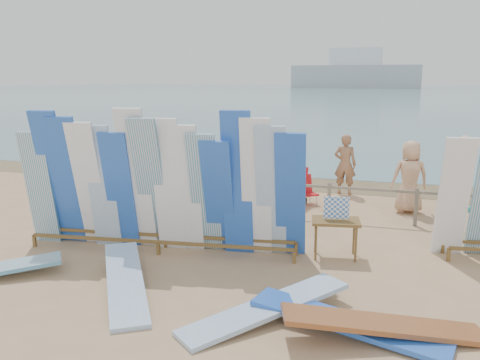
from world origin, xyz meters
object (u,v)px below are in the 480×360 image
(beachgoer_4, at_px, (232,166))
(beach_chair_left, at_px, (242,191))
(beach_chair_right, at_px, (306,196))
(beachgoer_6, at_px, (410,177))
(stroller, at_px, (297,190))
(beachgoer_extra_1, at_px, (72,154))
(beachgoer_0, at_px, (82,160))
(beachgoer_9, at_px, (463,169))
(beachgoer_11, at_px, (170,151))
(beachgoer_5, at_px, (253,159))
(flat_board_a, at_px, (126,292))
(flat_board_b, at_px, (266,318))
(flat_board_d, at_px, (347,332))
(flat_board_c, at_px, (384,339))
(beachgoer_7, at_px, (345,164))
(vendor_table, at_px, (335,237))
(main_surfboard_rack, at_px, (160,189))
(beachgoer_2, at_px, (164,161))

(beachgoer_4, bearing_deg, beach_chair_left, -66.09)
(beach_chair_right, bearing_deg, beachgoer_6, -40.79)
(stroller, xyz_separation_m, beachgoer_extra_1, (-8.17, 1.66, 0.42))
(beach_chair_right, height_order, beachgoer_6, beachgoer_6)
(stroller, distance_m, beachgoer_0, 6.93)
(stroller, bearing_deg, beachgoer_9, 31.47)
(beachgoer_11, bearing_deg, beachgoer_5, -76.62)
(flat_board_a, bearing_deg, beach_chair_left, 57.65)
(beach_chair_left, bearing_deg, flat_board_b, -80.33)
(beachgoer_extra_1, bearing_deg, flat_board_d, 90.24)
(flat_board_c, xyz_separation_m, flat_board_b, (-1.63, 0.12, 0.00))
(beachgoer_6, bearing_deg, beach_chair_left, -12.89)
(flat_board_a, bearing_deg, beachgoer_7, 39.53)
(vendor_table, bearing_deg, flat_board_d, -89.39)
(vendor_table, bearing_deg, main_surfboard_rack, -178.35)
(flat_board_d, height_order, beach_chair_left, beach_chair_left)
(main_surfboard_rack, distance_m, beachgoer_7, 6.88)
(flat_board_a, distance_m, flat_board_b, 2.39)
(vendor_table, distance_m, stroller, 4.09)
(vendor_table, xyz_separation_m, beachgoer_2, (-5.60, 4.26, 0.55))
(main_surfboard_rack, bearing_deg, beachgoer_2, 107.95)
(beachgoer_11, relative_size, beachgoer_9, 0.97)
(beachgoer_4, bearing_deg, main_surfboard_rack, -94.85)
(flat_board_a, distance_m, beachgoer_6, 7.96)
(beachgoer_7, relative_size, beachgoer_extra_1, 1.08)
(flat_board_d, relative_size, beachgoer_5, 1.59)
(beachgoer_4, bearing_deg, beach_chair_right, -26.58)
(main_surfboard_rack, relative_size, beachgoer_9, 3.10)
(main_surfboard_rack, relative_size, flat_board_c, 2.11)
(main_surfboard_rack, bearing_deg, beachgoer_4, 86.29)
(beach_chair_left, distance_m, beachgoer_4, 1.21)
(vendor_table, xyz_separation_m, beachgoer_7, (-0.39, 5.56, 0.50))
(main_surfboard_rack, distance_m, flat_board_c, 5.07)
(stroller, relative_size, beachgoer_0, 0.60)
(beachgoer_extra_1, height_order, beachgoer_4, beachgoer_extra_1)
(flat_board_d, distance_m, beach_chair_right, 7.13)
(beach_chair_right, distance_m, beachgoer_0, 7.17)
(beach_chair_right, height_order, beachgoer_5, beachgoer_5)
(beachgoer_0, distance_m, beachgoer_extra_1, 1.81)
(flat_board_c, relative_size, beachgoer_extra_1, 1.64)
(flat_board_b, bearing_deg, beachgoer_extra_1, 176.96)
(flat_board_d, relative_size, beachgoer_11, 1.52)
(flat_board_b, xyz_separation_m, beachgoer_0, (-7.76, 7.03, 0.84))
(beachgoer_5, relative_size, beachgoer_extra_1, 1.03)
(beach_chair_right, relative_size, beachgoer_11, 0.44)
(beachgoer_extra_1, xyz_separation_m, beachgoer_2, (4.06, -1.21, 0.12))
(beachgoer_9, bearing_deg, flat_board_a, 138.31)
(beachgoer_7, bearing_deg, vendor_table, 98.91)
(vendor_table, bearing_deg, beachgoer_extra_1, 140.96)
(beachgoer_11, relative_size, beachgoer_extra_1, 1.07)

